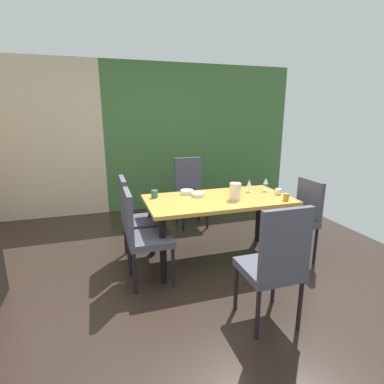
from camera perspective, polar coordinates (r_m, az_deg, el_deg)
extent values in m
cube|color=black|center=(3.20, -0.99, -17.59)|extent=(5.64, 5.59, 0.02)
cube|color=beige|center=(5.44, -28.09, 8.53)|extent=(2.17, 0.10, 2.55)
cube|color=#3E6938|center=(5.67, 1.60, 10.40)|extent=(3.47, 0.10, 2.55)
cube|color=#BD8B39|center=(3.47, 5.06, -1.50)|extent=(1.66, 0.86, 0.04)
cylinder|color=black|center=(3.70, -7.71, -6.71)|extent=(0.07, 0.07, 0.71)
cylinder|color=black|center=(4.18, 12.54, -4.40)|extent=(0.07, 0.07, 0.71)
cylinder|color=black|center=(3.10, -5.53, -11.00)|extent=(0.07, 0.07, 0.71)
cylinder|color=black|center=(3.66, 17.70, -7.53)|extent=(0.07, 0.07, 0.71)
cube|color=#464753|center=(3.10, -8.00, -8.90)|extent=(0.44, 0.44, 0.07)
cube|color=#464753|center=(2.98, -11.98, -4.72)|extent=(0.05, 0.42, 0.52)
cylinder|color=black|center=(3.40, -5.19, -11.20)|extent=(0.04, 0.04, 0.43)
cylinder|color=black|center=(3.07, -3.61, -14.18)|extent=(0.04, 0.04, 0.43)
cylinder|color=black|center=(3.35, -11.68, -11.88)|extent=(0.04, 0.04, 0.43)
cylinder|color=black|center=(3.02, -10.87, -15.01)|extent=(0.04, 0.04, 0.43)
cube|color=#464753|center=(3.58, -9.44, -5.65)|extent=(0.44, 0.44, 0.07)
cube|color=#464753|center=(3.48, -12.89, -1.76)|extent=(0.05, 0.42, 0.54)
cylinder|color=black|center=(3.87, -6.89, -7.93)|extent=(0.04, 0.04, 0.43)
cylinder|color=black|center=(3.53, -5.71, -10.22)|extent=(0.04, 0.04, 0.43)
cylinder|color=black|center=(3.83, -12.55, -8.46)|extent=(0.04, 0.04, 0.43)
cylinder|color=black|center=(3.48, -11.95, -10.84)|extent=(0.04, 0.04, 0.43)
cube|color=#464753|center=(3.74, 18.72, -5.36)|extent=(0.44, 0.44, 0.07)
cube|color=#464753|center=(3.79, 21.47, -1.46)|extent=(0.05, 0.42, 0.49)
cylinder|color=black|center=(3.59, 17.69, -10.48)|extent=(0.04, 0.04, 0.43)
cylinder|color=black|center=(3.87, 14.46, -8.32)|extent=(0.04, 0.04, 0.43)
cylinder|color=black|center=(3.81, 22.45, -9.42)|extent=(0.04, 0.04, 0.43)
cylinder|color=black|center=(4.08, 19.04, -7.49)|extent=(0.04, 0.04, 0.43)
cube|color=#464753|center=(4.59, -0.06, -0.86)|extent=(0.44, 0.44, 0.07)
cube|color=#464753|center=(4.71, -0.80, 3.12)|extent=(0.42, 0.05, 0.57)
cylinder|color=black|center=(4.56, 2.94, -4.32)|extent=(0.04, 0.04, 0.43)
cylinder|color=black|center=(4.44, -1.67, -4.80)|extent=(0.04, 0.04, 0.43)
cylinder|color=black|center=(4.90, 1.39, -2.94)|extent=(0.04, 0.04, 0.43)
cylinder|color=black|center=(4.79, -2.92, -3.35)|extent=(0.04, 0.04, 0.43)
cube|color=#464753|center=(2.60, 14.33, -14.02)|extent=(0.44, 0.44, 0.07)
cube|color=#464753|center=(2.33, 17.39, -9.85)|extent=(0.42, 0.05, 0.58)
cylinder|color=black|center=(2.79, 8.37, -17.57)|extent=(0.04, 0.04, 0.43)
cylinder|color=black|center=(2.96, 15.28, -15.96)|extent=(0.04, 0.04, 0.43)
cylinder|color=black|center=(2.52, 12.41, -21.80)|extent=(0.04, 0.04, 0.43)
cylinder|color=black|center=(2.70, 19.86, -19.59)|extent=(0.04, 0.04, 0.43)
cylinder|color=silver|center=(3.88, 13.79, 0.24)|extent=(0.06, 0.06, 0.00)
cylinder|color=silver|center=(3.87, 13.83, 0.89)|extent=(0.01, 0.01, 0.09)
cone|color=silver|center=(3.86, 13.91, 2.06)|extent=(0.06, 0.06, 0.07)
cylinder|color=silver|center=(3.80, 10.78, 0.10)|extent=(0.07, 0.07, 0.00)
cylinder|color=silver|center=(3.80, 10.81, 0.60)|extent=(0.01, 0.01, 0.06)
cone|color=silver|center=(3.78, 10.86, 1.72)|extent=(0.06, 0.06, 0.09)
cylinder|color=beige|center=(3.52, 1.17, -0.48)|extent=(0.16, 0.16, 0.04)
cylinder|color=silver|center=(3.62, -0.99, 0.00)|extent=(0.16, 0.16, 0.05)
cylinder|color=#2F685B|center=(3.49, -7.14, -0.36)|extent=(0.08, 0.08, 0.09)
cylinder|color=silver|center=(3.56, 7.85, -0.23)|extent=(0.07, 0.07, 0.07)
cylinder|color=#B49124|center=(3.51, 17.47, -0.92)|extent=(0.07, 0.07, 0.08)
cylinder|color=beige|center=(3.74, 16.10, 0.06)|extent=(0.07, 0.07, 0.07)
cylinder|color=#F0DFC4|center=(3.41, 8.22, 0.13)|extent=(0.13, 0.13, 0.19)
cone|color=#F0DFC4|center=(3.41, 9.14, 1.50)|extent=(0.04, 0.04, 0.03)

